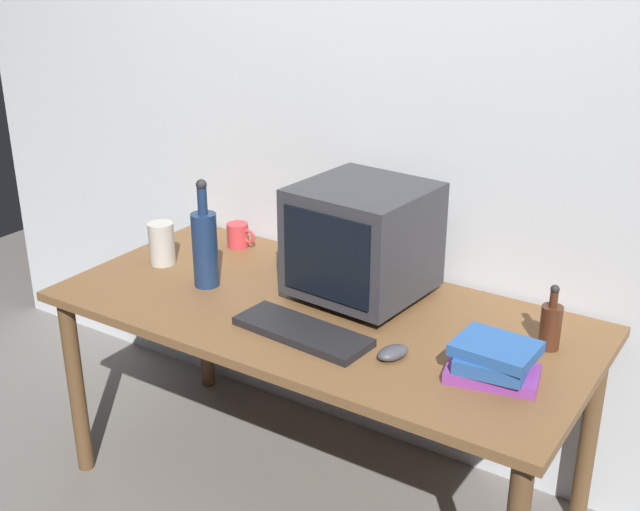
% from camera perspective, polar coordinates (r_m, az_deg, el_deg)
% --- Properties ---
extents(ground_plane, '(6.00, 6.00, 0.00)m').
position_cam_1_polar(ground_plane, '(2.89, 0.00, -16.38)').
color(ground_plane, slate).
extents(back_wall, '(4.00, 0.08, 2.50)m').
position_cam_1_polar(back_wall, '(2.71, 5.36, 10.34)').
color(back_wall, silver).
rests_on(back_wall, ground).
extents(desk, '(1.69, 0.80, 0.70)m').
position_cam_1_polar(desk, '(2.55, 0.00, -5.32)').
color(desk, brown).
rests_on(desk, ground).
extents(crt_monitor, '(0.41, 0.41, 0.37)m').
position_cam_1_polar(crt_monitor, '(2.52, 3.03, 1.07)').
color(crt_monitor, '#333338').
rests_on(crt_monitor, desk).
extents(keyboard, '(0.43, 0.18, 0.02)m').
position_cam_1_polar(keyboard, '(2.35, -1.27, -5.41)').
color(keyboard, black).
rests_on(keyboard, desk).
extents(computer_mouse, '(0.09, 0.12, 0.04)m').
position_cam_1_polar(computer_mouse, '(2.24, 5.19, -6.86)').
color(computer_mouse, '#3F3F47').
rests_on(computer_mouse, desk).
extents(bottle_tall, '(0.08, 0.08, 0.37)m').
position_cam_1_polar(bottle_tall, '(2.65, -8.15, 0.65)').
color(bottle_tall, navy).
rests_on(bottle_tall, desk).
extents(bottle_short, '(0.06, 0.06, 0.19)m').
position_cam_1_polar(bottle_short, '(2.35, 16.01, -4.74)').
color(bottle_short, '#472314').
rests_on(bottle_short, desk).
extents(book_stack, '(0.26, 0.20, 0.10)m').
position_cam_1_polar(book_stack, '(2.17, 12.20, -7.32)').
color(book_stack, '#843893').
rests_on(book_stack, desk).
extents(mug, '(0.12, 0.08, 0.09)m').
position_cam_1_polar(mug, '(2.99, -5.80, 1.44)').
color(mug, '#CC383D').
rests_on(mug, desk).
extents(cd_spindle, '(0.12, 0.12, 0.04)m').
position_cam_1_polar(cd_spindle, '(2.84, -1.82, -0.13)').
color(cd_spindle, '#595B66').
rests_on(cd_spindle, desk).
extents(metal_canister, '(0.09, 0.09, 0.15)m').
position_cam_1_polar(metal_canister, '(2.87, -11.14, 0.85)').
color(metal_canister, '#B7B2A8').
rests_on(metal_canister, desk).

